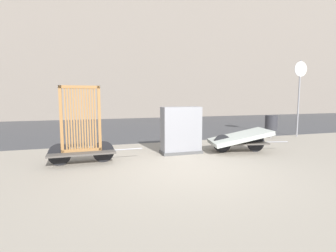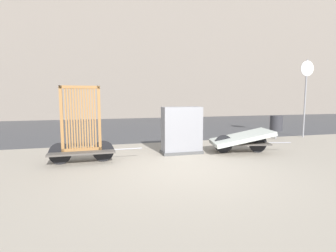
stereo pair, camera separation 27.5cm
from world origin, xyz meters
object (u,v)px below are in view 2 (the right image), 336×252
at_px(bike_cart_with_bedframe, 82,136).
at_px(utility_cabinet, 182,132).
at_px(bike_cart_with_mattress, 241,139).
at_px(trash_bin, 276,123).
at_px(sign_post, 306,87).

xyz_separation_m(bike_cart_with_bedframe, utility_cabinet, (2.65, 0.38, -0.04)).
distance_m(bike_cart_with_mattress, trash_bin, 3.22).
bearing_deg(sign_post, bike_cart_with_bedframe, -167.10).
height_order(bike_cart_with_bedframe, utility_cabinet, bike_cart_with_bedframe).
relative_size(bike_cart_with_mattress, sign_post, 0.78).
height_order(bike_cart_with_mattress, utility_cabinet, utility_cabinet).
xyz_separation_m(trash_bin, sign_post, (1.26, -0.01, 1.36)).
height_order(bike_cart_with_bedframe, sign_post, sign_post).
xyz_separation_m(bike_cart_with_bedframe, trash_bin, (6.92, 1.88, -0.07)).
xyz_separation_m(bike_cart_with_mattress, utility_cabinet, (-1.65, 0.38, 0.22)).
distance_m(bike_cart_with_bedframe, utility_cabinet, 2.68).
xyz_separation_m(bike_cart_with_bedframe, sign_post, (8.17, 1.87, 1.28)).
xyz_separation_m(bike_cart_with_mattress, sign_post, (3.87, 1.87, 1.54)).
bearing_deg(bike_cart_with_bedframe, trash_bin, 13.93).
bearing_deg(bike_cart_with_bedframe, utility_cabinet, 6.78).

